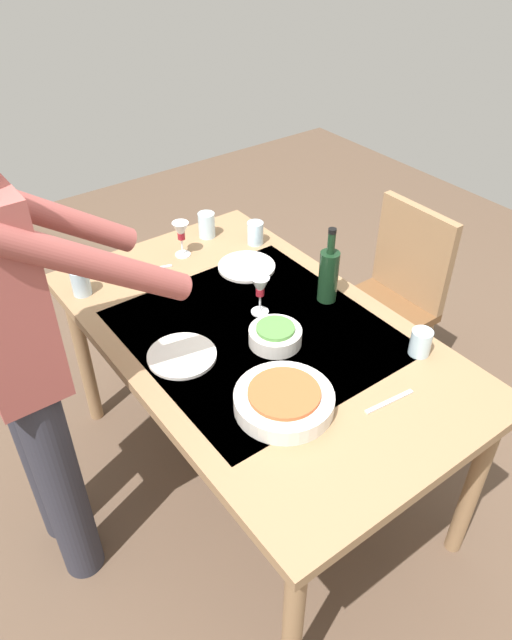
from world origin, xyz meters
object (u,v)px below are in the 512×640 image
(chair_near, at_px, (393,292))
(water_cup_far_left, at_px, (255,233))
(wine_glass_right, at_px, (260,289))
(water_cup_near_right, at_px, (207,225))
(water_cup_near_left, at_px, (81,282))
(dinner_plate_near, at_px, (247,267))
(wine_glass_left, at_px, (181,233))
(serving_bowl_pasta, at_px, (284,400))
(wine_bottle, at_px, (329,274))
(dinner_plate_far, at_px, (182,356))
(water_cup_far_right, at_px, (421,342))
(side_bowl_salad, at_px, (275,335))
(person_server, at_px, (19,349))
(dining_table, at_px, (256,348))

(chair_near, height_order, water_cup_far_left, chair_near)
(wine_glass_right, xyz_separation_m, water_cup_near_right, (0.58, -0.15, -0.05))
(wine_glass_right, distance_m, water_cup_near_left, 0.68)
(wine_glass_right, distance_m, dinner_plate_near, 0.32)
(wine_glass_left, xyz_separation_m, serving_bowl_pasta, (-0.93, 0.21, -0.07))
(serving_bowl_pasta, bearing_deg, dinner_plate_near, -27.64)
(wine_bottle, distance_m, dinner_plate_far, 0.61)
(dinner_plate_near, bearing_deg, water_cup_far_left, -46.56)
(water_cup_near_left, xyz_separation_m, dinner_plate_far, (-0.54, -0.11, -0.05))
(water_cup_far_right, xyz_separation_m, dinner_plate_near, (0.77, 0.15, -0.04))
(serving_bowl_pasta, xyz_separation_m, dinner_plate_far, (0.38, 0.13, -0.03))
(water_cup_near_right, height_order, water_cup_far_left, water_cup_near_right)
(water_cup_far_right, xyz_separation_m, dinner_plate_far, (0.45, 0.64, -0.04))
(wine_glass_right, xyz_separation_m, water_cup_far_left, (0.41, -0.28, -0.06))
(water_cup_far_left, relative_size, serving_bowl_pasta, 0.33)
(wine_glass_left, distance_m, water_cup_far_left, 0.32)
(wine_bottle, relative_size, dinner_plate_near, 1.29)
(wine_glass_left, xyz_separation_m, wine_glass_right, (-0.51, -0.02, 0.00))
(side_bowl_salad, xyz_separation_m, dinner_plate_far, (0.12, 0.29, -0.03))
(water_cup_near_right, height_order, dinner_plate_near, water_cup_near_right)
(wine_bottle, bearing_deg, water_cup_far_left, -3.52)
(water_cup_near_right, bearing_deg, chair_near, -131.10)
(water_cup_far_right, relative_size, dinner_plate_far, 0.40)
(water_cup_near_right, distance_m, water_cup_far_right, 1.09)
(person_server, height_order, water_cup_near_left, person_server)
(person_server, xyz_separation_m, wine_glass_right, (-0.07, -0.81, -0.08))
(water_cup_far_left, height_order, water_cup_far_right, water_cup_far_left)
(dinner_plate_near, relative_size, dinner_plate_far, 1.00)
(water_cup_near_right, distance_m, dinner_plate_near, 0.31)
(wine_bottle, height_order, side_bowl_salad, wine_bottle)
(water_cup_near_left, bearing_deg, wine_bottle, -128.79)
(wine_glass_right, height_order, water_cup_far_right, wine_glass_right)
(dinner_plate_far, bearing_deg, water_cup_near_left, 11.91)
(water_cup_far_right, relative_size, serving_bowl_pasta, 0.31)
(water_cup_far_right, distance_m, dinner_plate_near, 0.78)
(water_cup_near_left, bearing_deg, water_cup_far_right, -142.59)
(water_cup_near_right, bearing_deg, water_cup_far_left, -142.33)
(chair_near, relative_size, water_cup_far_right, 9.90)
(water_cup_near_left, height_order, dinner_plate_far, water_cup_near_left)
(wine_glass_right, bearing_deg, chair_near, -87.69)
(water_cup_near_right, relative_size, side_bowl_salad, 0.61)
(dining_table, xyz_separation_m, water_cup_near_right, (0.66, -0.22, 0.13))
(water_cup_near_left, bearing_deg, dinner_plate_near, -110.27)
(wine_glass_left, bearing_deg, water_cup_far_left, -108.45)
(water_cup_far_left, relative_size, water_cup_far_right, 1.07)
(wine_glass_right, distance_m, water_cup_far_right, 0.58)
(wine_glass_left, bearing_deg, person_server, 118.71)
(wine_bottle, xyz_separation_m, dinner_plate_near, (0.35, 0.11, -0.10))
(wine_bottle, bearing_deg, dinner_plate_far, 86.33)
(person_server, xyz_separation_m, serving_bowl_pasta, (-0.50, -0.58, -0.15))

